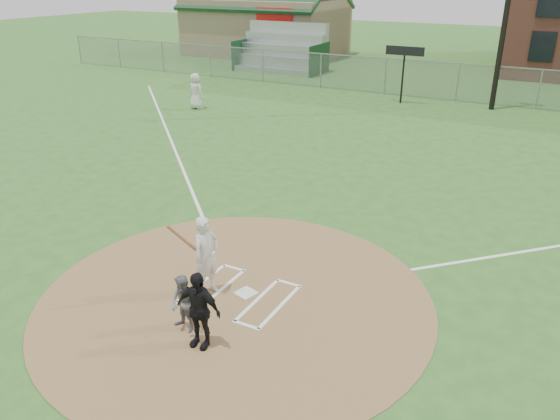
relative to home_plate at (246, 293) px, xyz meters
The scene contains 13 objects.
ground 0.26m from the home_plate, 114.79° to the right, with size 140.00×140.00×0.00m, color #2C5E20.
dirt_circle 0.26m from the home_plate, 114.79° to the right, with size 8.40×8.40×0.02m, color olive.
home_plate is the anchor object (origin of this frame).
foul_line_third 12.64m from the home_plate, 136.11° to the left, with size 0.10×24.00×0.01m, color white.
catcher 1.79m from the home_plate, 102.17° to the right, with size 0.57×0.44×1.17m, color slate.
umpire 2.05m from the home_plate, 84.80° to the right, with size 0.90×0.38×1.54m, color black.
ondeck_player 17.91m from the home_plate, 129.66° to the left, with size 0.87×0.57×1.78m, color silver.
batters_boxes 0.14m from the home_plate, 141.67° to the right, with size 2.08×1.88×0.01m.
batter_at_plate 1.21m from the home_plate, 155.45° to the right, with size 0.80×1.02×1.78m.
outfield_fence 21.79m from the home_plate, 90.29° to the left, with size 56.08×0.08×2.03m.
bleachers 29.13m from the home_plate, 116.79° to the left, with size 6.08×3.20×3.20m.
clubhouse 37.50m from the home_plate, 118.93° to the left, with size 12.20×8.71×6.23m.
scoreboard_sign 20.27m from the home_plate, 97.45° to the left, with size 2.00×0.10×2.93m.
Camera 1 is at (5.56, -8.32, 6.43)m, focal length 35.00 mm.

